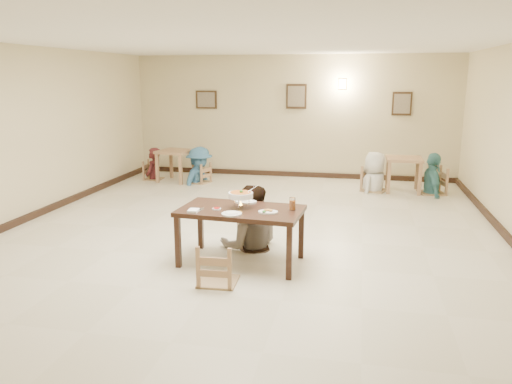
% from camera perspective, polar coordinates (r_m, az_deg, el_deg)
% --- Properties ---
extents(floor, '(10.00, 10.00, 0.00)m').
position_cam_1_polar(floor, '(7.95, -0.92, -5.03)').
color(floor, beige).
rests_on(floor, ground).
extents(ceiling, '(10.00, 10.00, 0.00)m').
position_cam_1_polar(ceiling, '(7.58, -1.01, 17.06)').
color(ceiling, white).
rests_on(ceiling, wall_back).
extents(wall_back, '(10.00, 0.00, 10.00)m').
position_cam_1_polar(wall_back, '(12.52, 4.16, 8.57)').
color(wall_back, beige).
rests_on(wall_back, floor).
extents(wall_front, '(10.00, 0.00, 10.00)m').
position_cam_1_polar(wall_front, '(3.06, -22.25, -6.37)').
color(wall_front, beige).
rests_on(wall_front, floor).
extents(wall_left, '(0.00, 10.00, 10.00)m').
position_cam_1_polar(wall_left, '(9.36, -25.74, 5.82)').
color(wall_left, beige).
rests_on(wall_left, floor).
extents(baseboard_back, '(8.00, 0.06, 0.12)m').
position_cam_1_polar(baseboard_back, '(12.69, 4.03, 2.06)').
color(baseboard_back, black).
rests_on(baseboard_back, floor).
extents(baseboard_left, '(0.06, 10.00, 0.12)m').
position_cam_1_polar(baseboard_left, '(9.59, -24.76, -2.72)').
color(baseboard_left, black).
rests_on(baseboard_left, floor).
extents(picture_a, '(0.55, 0.04, 0.45)m').
position_cam_1_polar(picture_a, '(12.94, -5.70, 10.46)').
color(picture_a, '#332214').
rests_on(picture_a, wall_back).
extents(picture_b, '(0.50, 0.04, 0.60)m').
position_cam_1_polar(picture_b, '(12.44, 4.63, 10.84)').
color(picture_b, '#332214').
rests_on(picture_b, wall_back).
extents(picture_c, '(0.45, 0.04, 0.55)m').
position_cam_1_polar(picture_c, '(12.38, 16.34, 9.66)').
color(picture_c, '#332214').
rests_on(picture_c, wall_back).
extents(wall_sconce, '(0.16, 0.05, 0.22)m').
position_cam_1_polar(wall_sconce, '(12.35, 9.85, 12.07)').
color(wall_sconce, '#FFD88C').
rests_on(wall_sconce, wall_back).
extents(main_table, '(1.68, 1.02, 0.76)m').
position_cam_1_polar(main_table, '(6.65, -1.73, -2.59)').
color(main_table, '#331B11').
rests_on(main_table, floor).
extents(chair_far, '(0.41, 0.41, 0.88)m').
position_cam_1_polar(chair_far, '(7.43, -0.69, -2.82)').
color(chair_far, tan).
rests_on(chair_far, floor).
extents(chair_near, '(0.46, 0.46, 0.98)m').
position_cam_1_polar(chair_near, '(6.07, -4.42, -6.02)').
color(chair_near, tan).
rests_on(chair_near, floor).
extents(main_diner, '(1.06, 0.92, 1.88)m').
position_cam_1_polar(main_diner, '(7.21, -0.66, 0.80)').
color(main_diner, gray).
rests_on(main_diner, floor).
extents(curry_warmer, '(0.37, 0.33, 0.29)m').
position_cam_1_polar(curry_warmer, '(6.63, -1.76, -0.38)').
color(curry_warmer, silver).
rests_on(curry_warmer, main_table).
extents(rice_plate_far, '(0.30, 0.30, 0.07)m').
position_cam_1_polar(rice_plate_far, '(6.94, -1.16, -1.09)').
color(rice_plate_far, white).
rests_on(rice_plate_far, main_table).
extents(rice_plate_near, '(0.26, 0.26, 0.06)m').
position_cam_1_polar(rice_plate_near, '(6.35, -2.80, -2.49)').
color(rice_plate_near, white).
rests_on(rice_plate_near, main_table).
extents(fried_plate, '(0.25, 0.25, 0.06)m').
position_cam_1_polar(fried_plate, '(6.42, 1.36, -2.24)').
color(fried_plate, white).
rests_on(fried_plate, main_table).
extents(chili_dish, '(0.12, 0.12, 0.02)m').
position_cam_1_polar(chili_dish, '(6.60, -4.52, -1.92)').
color(chili_dish, white).
rests_on(chili_dish, main_table).
extents(napkin_cutlery, '(0.16, 0.26, 0.03)m').
position_cam_1_polar(napkin_cutlery, '(6.53, -7.13, -2.12)').
color(napkin_cutlery, white).
rests_on(napkin_cutlery, main_table).
extents(drink_glass, '(0.08, 0.08, 0.17)m').
position_cam_1_polar(drink_glass, '(6.57, 4.18, -1.40)').
color(drink_glass, white).
rests_on(drink_glass, main_table).
extents(bg_table_left, '(0.87, 0.87, 0.75)m').
position_cam_1_polar(bg_table_left, '(12.13, -9.20, 4.10)').
color(bg_table_left, '#A37B58').
rests_on(bg_table_left, floor).
extents(bg_table_right, '(0.76, 0.76, 0.76)m').
position_cam_1_polar(bg_table_right, '(11.34, 16.55, 3.11)').
color(bg_table_right, '#A37B58').
rests_on(bg_table_right, floor).
extents(bg_chair_ll, '(0.42, 0.42, 0.89)m').
position_cam_1_polar(bg_chair_ll, '(12.47, -11.69, 3.41)').
color(bg_chair_ll, tan).
rests_on(bg_chair_ll, floor).
extents(bg_chair_lr, '(0.43, 0.43, 0.91)m').
position_cam_1_polar(bg_chair_lr, '(11.90, -6.50, 3.21)').
color(bg_chair_lr, tan).
rests_on(bg_chair_lr, floor).
extents(bg_chair_rl, '(0.49, 0.49, 1.05)m').
position_cam_1_polar(bg_chair_rl, '(11.26, 13.45, 2.73)').
color(bg_chair_rl, tan).
rests_on(bg_chair_rl, floor).
extents(bg_chair_rr, '(0.51, 0.51, 1.10)m').
position_cam_1_polar(bg_chair_rr, '(11.35, 19.61, 2.53)').
color(bg_chair_rr, tan).
rests_on(bg_chair_rr, floor).
extents(bg_diner_a, '(0.38, 0.57, 1.57)m').
position_cam_1_polar(bg_diner_a, '(12.41, -11.76, 4.97)').
color(bg_diner_a, '#4F1C20').
rests_on(bg_diner_a, floor).
extents(bg_diner_b, '(0.88, 1.23, 1.72)m').
position_cam_1_polar(bg_diner_b, '(11.84, -6.55, 5.14)').
color(bg_diner_b, teal).
rests_on(bg_diner_b, floor).
extents(bg_diner_c, '(0.90, 1.01, 1.74)m').
position_cam_1_polar(bg_diner_c, '(11.21, 13.55, 4.48)').
color(bg_diner_c, silver).
rests_on(bg_diner_c, floor).
extents(bg_diner_d, '(0.54, 1.08, 1.78)m').
position_cam_1_polar(bg_diner_d, '(11.29, 19.74, 4.24)').
color(bg_diner_d, teal).
rests_on(bg_diner_d, floor).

